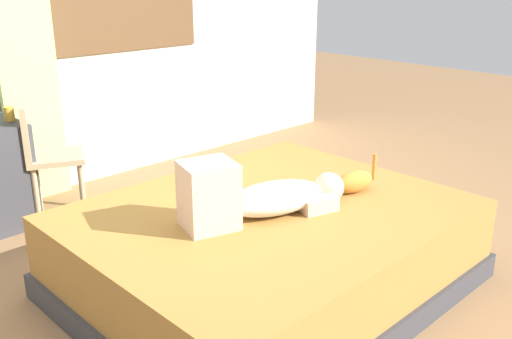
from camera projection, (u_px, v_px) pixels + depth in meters
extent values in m
plane|color=olive|center=(245.00, 290.00, 3.22)|extent=(16.00, 16.00, 0.00)
cube|color=beige|center=(37.00, 7.00, 4.29)|extent=(6.40, 0.12, 2.90)
cube|color=#38383D|center=(268.00, 275.00, 3.24)|extent=(2.09, 1.69, 0.14)
cube|color=olive|center=(268.00, 237.00, 3.16)|extent=(2.03, 1.64, 0.34)
ellipsoid|color=silver|center=(275.00, 198.00, 3.02)|extent=(0.61, 0.41, 0.17)
sphere|color=beige|center=(329.00, 187.00, 3.17)|extent=(0.17, 0.17, 0.17)
cube|color=beige|center=(209.00, 195.00, 2.83)|extent=(0.32, 0.31, 0.34)
cube|color=beige|center=(310.00, 199.00, 3.13)|extent=(0.27, 0.33, 0.08)
ellipsoid|color=#C67A2D|center=(354.00, 182.00, 3.31)|extent=(0.28, 0.16, 0.13)
sphere|color=#C67A2D|center=(334.00, 185.00, 3.23)|extent=(0.08, 0.08, 0.08)
cylinder|color=#C67A2D|center=(374.00, 167.00, 3.36)|extent=(0.03, 0.03, 0.16)
cylinder|color=gold|center=(9.00, 114.00, 3.87)|extent=(0.07, 0.07, 0.10)
cylinder|color=tan|center=(81.00, 179.00, 4.29)|extent=(0.04, 0.04, 0.44)
cylinder|color=tan|center=(83.00, 194.00, 4.02)|extent=(0.04, 0.04, 0.44)
cylinder|color=tan|center=(38.00, 184.00, 4.20)|extent=(0.04, 0.04, 0.44)
cylinder|color=tan|center=(37.00, 199.00, 3.93)|extent=(0.04, 0.04, 0.44)
cube|color=tan|center=(56.00, 157.00, 4.03)|extent=(0.51, 0.51, 0.04)
cube|color=tan|center=(26.00, 130.00, 3.91)|extent=(0.20, 0.36, 0.38)
cube|color=#ADCC75|center=(22.00, 30.00, 4.14)|extent=(0.44, 0.06, 2.60)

